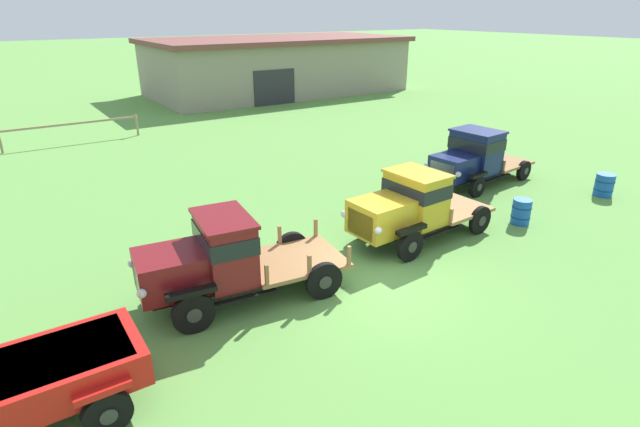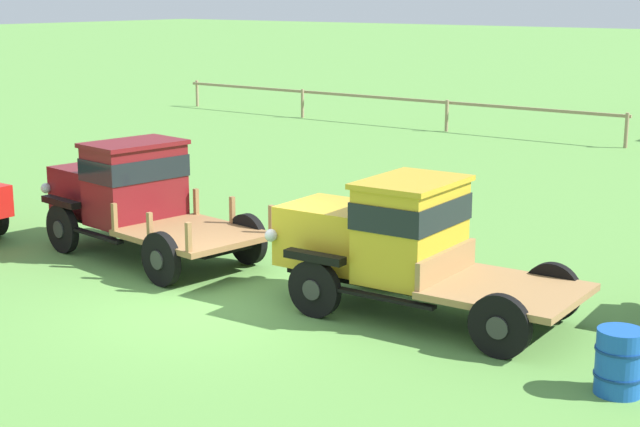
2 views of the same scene
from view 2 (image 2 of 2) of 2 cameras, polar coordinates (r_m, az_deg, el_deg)
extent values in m
plane|color=#5B9342|center=(15.30, -5.77, -5.40)|extent=(240.00, 240.00, 0.00)
cylinder|color=#997F60|center=(32.04, 17.40, 4.64)|extent=(0.12, 0.12, 1.10)
cylinder|color=#997F60|center=(34.54, 7.38, 5.66)|extent=(0.12, 0.12, 1.10)
cylinder|color=#997F60|center=(38.11, -1.03, 6.42)|extent=(0.12, 0.12, 1.10)
cylinder|color=#997F60|center=(42.25, -7.16, 6.95)|extent=(0.12, 0.12, 1.10)
cube|color=#997F60|center=(36.26, 3.43, 6.76)|extent=(18.87, 0.08, 0.10)
cylinder|color=black|center=(18.83, -14.75, -0.86)|extent=(0.92, 0.26, 0.91)
cylinder|color=#2D2D2D|center=(18.78, -14.98, -0.90)|extent=(0.32, 0.07, 0.32)
cylinder|color=black|center=(19.83, -10.07, 0.05)|extent=(0.92, 0.26, 0.91)
cylinder|color=#2D2D2D|center=(19.88, -9.86, 0.09)|extent=(0.32, 0.07, 0.32)
cylinder|color=black|center=(16.36, -9.23, -2.64)|extent=(0.92, 0.26, 0.91)
cylinder|color=#2D2D2D|center=(16.31, -9.48, -2.69)|extent=(0.32, 0.07, 0.32)
cylinder|color=black|center=(17.50, -4.24, -1.48)|extent=(0.92, 0.26, 0.91)
cylinder|color=#2D2D2D|center=(17.56, -4.03, -1.43)|extent=(0.32, 0.07, 0.32)
cube|color=black|center=(18.12, -9.83, -0.87)|extent=(4.50, 1.60, 0.12)
cube|color=maroon|center=(19.37, -12.79, 1.39)|extent=(1.61, 1.50, 0.88)
cube|color=silver|center=(19.96, -13.87, 1.53)|extent=(0.19, 1.04, 0.66)
sphere|color=silver|center=(19.60, -15.66, 1.42)|extent=(0.20, 0.20, 0.20)
sphere|color=silver|center=(20.33, -12.20, 2.01)|extent=(0.20, 0.20, 0.20)
cube|color=black|center=(18.72, -14.84, 0.65)|extent=(1.07, 0.33, 0.12)
cube|color=black|center=(19.73, -10.13, 1.48)|extent=(1.07, 0.33, 0.12)
cube|color=maroon|center=(18.30, -10.70, 1.69)|extent=(1.24, 1.79, 1.42)
cube|color=black|center=(18.24, -10.74, 2.68)|extent=(1.29, 1.83, 0.40)
cube|color=maroon|center=(18.17, -10.80, 4.02)|extent=(1.36, 1.88, 0.08)
cube|color=black|center=(17.88, -12.84, -1.26)|extent=(1.46, 0.32, 0.05)
cube|color=black|center=(18.91, -8.12, -0.30)|extent=(1.46, 0.32, 0.05)
cube|color=olive|center=(17.13, -7.40, -1.21)|extent=(2.52, 2.17, 0.10)
cube|color=olive|center=(17.37, -11.87, -0.20)|extent=(0.09, 0.09, 0.48)
cube|color=olive|center=(18.40, -7.22, 0.70)|extent=(0.09, 0.09, 0.48)
cube|color=olive|center=(16.53, -9.87, -0.76)|extent=(0.09, 0.09, 0.48)
cube|color=olive|center=(17.61, -5.13, 0.21)|extent=(0.09, 0.09, 0.48)
cube|color=olive|center=(15.73, -7.66, -1.38)|extent=(0.09, 0.09, 0.48)
cube|color=olive|center=(16.86, -2.84, -0.32)|extent=(0.09, 0.09, 0.48)
cylinder|color=black|center=(14.63, -0.32, -4.39)|extent=(0.88, 0.19, 0.88)
cylinder|color=#2D2D2D|center=(14.56, -0.51, -4.48)|extent=(0.31, 0.04, 0.31)
cylinder|color=black|center=(16.13, 3.44, -2.78)|extent=(0.88, 0.19, 0.88)
cylinder|color=#2D2D2D|center=(16.20, 3.60, -2.71)|extent=(0.31, 0.04, 0.31)
cylinder|color=black|center=(13.25, 10.42, -6.47)|extent=(0.88, 0.19, 0.88)
cylinder|color=#2D2D2D|center=(13.17, 10.26, -6.57)|extent=(0.31, 0.04, 0.31)
cylinder|color=black|center=(14.89, 13.35, -4.44)|extent=(0.88, 0.19, 0.88)
cylinder|color=#2D2D2D|center=(14.96, 13.47, -4.36)|extent=(0.31, 0.04, 0.31)
cube|color=black|center=(14.69, 6.08, -4.06)|extent=(4.36, 1.23, 0.12)
cube|color=gold|center=(15.33, 0.94, -1.23)|extent=(1.60, 1.37, 0.94)
cube|color=silver|center=(15.75, -1.31, -1.03)|extent=(0.11, 1.02, 0.70)
sphere|color=silver|center=(15.19, -2.87, -1.28)|extent=(0.20, 0.20, 0.20)
sphere|color=silver|center=(16.29, 0.08, -0.30)|extent=(0.20, 0.20, 0.20)
cube|color=black|center=(14.49, -0.32, -2.55)|extent=(1.02, 0.25, 0.12)
cube|color=black|center=(16.00, 3.46, -1.10)|extent=(1.02, 0.25, 0.12)
cube|color=gold|center=(14.60, 5.31, -1.03)|extent=(1.20, 1.69, 1.41)
cube|color=black|center=(14.53, 5.34, 0.18)|extent=(1.25, 1.72, 0.39)
cube|color=gold|center=(14.45, 5.37, 1.83)|extent=(1.32, 1.76, 0.08)
cube|color=black|center=(14.00, 3.83, -4.95)|extent=(1.58, 0.22, 0.05)
cube|color=black|center=(15.53, 7.25, -3.24)|extent=(1.58, 0.22, 0.05)
cube|color=#9E7547|center=(14.11, 10.87, -4.46)|extent=(2.12, 1.99, 0.10)
cube|color=#9E7547|center=(14.44, 7.37, -2.99)|extent=(0.17, 1.76, 0.44)
cylinder|color=#1951B2|center=(12.45, 17.03, -8.25)|extent=(0.57, 0.57, 0.81)
cylinder|color=navy|center=(12.39, 17.08, -7.55)|extent=(0.60, 0.60, 0.03)
cylinder|color=navy|center=(12.51, 16.98, -8.95)|extent=(0.60, 0.60, 0.03)
camera|label=1|loc=(17.42, -46.40, 14.17)|focal=28.00mm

